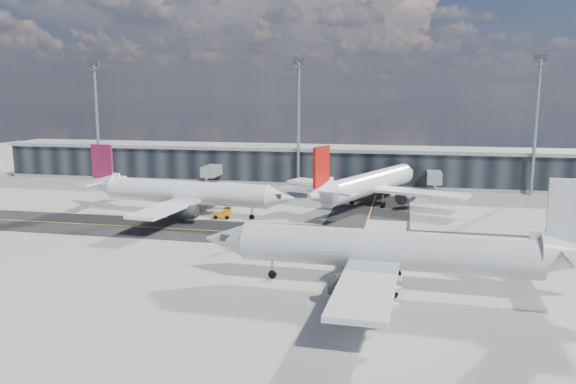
# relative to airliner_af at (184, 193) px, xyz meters

# --- Properties ---
(ground) EXTENTS (300.00, 300.00, 0.00)m
(ground) POSITION_rel_airliner_af_xyz_m (13.90, -14.24, -3.96)
(ground) COLOR gray
(ground) RESTS_ON ground
(taxiway_lanes) EXTENTS (180.00, 63.00, 0.03)m
(taxiway_lanes) POSITION_rel_airliner_af_xyz_m (17.82, -3.50, -3.95)
(taxiway_lanes) COLOR black
(taxiway_lanes) RESTS_ON ground
(terminal_concourse) EXTENTS (152.00, 19.80, 8.80)m
(terminal_concourse) POSITION_rel_airliner_af_xyz_m (13.95, 40.69, 0.13)
(terminal_concourse) COLOR black
(terminal_concourse) RESTS_ON ground
(floodlight_masts) EXTENTS (102.50, 0.70, 28.90)m
(floodlight_masts) POSITION_rel_airliner_af_xyz_m (13.90, 33.76, 11.65)
(floodlight_masts) COLOR gray
(floodlight_masts) RESTS_ON ground
(airliner_af) EXTENTS (40.48, 34.57, 11.98)m
(airliner_af) POSITION_rel_airliner_af_xyz_m (0.00, 0.00, 0.00)
(airliner_af) COLOR white
(airliner_af) RESTS_ON ground
(airliner_redtail) EXTENTS (35.59, 41.14, 12.69)m
(airliner_redtail) POSITION_rel_airliner_af_xyz_m (31.12, 14.71, 0.23)
(airliner_redtail) COLOR white
(airliner_redtail) RESTS_ON ground
(airliner_near) EXTENTS (42.80, 36.44, 12.70)m
(airliner_near) POSITION_rel_airliner_af_xyz_m (36.75, -31.07, 0.24)
(airliner_near) COLOR silver
(airliner_near) RESTS_ON ground
(baggage_tug) EXTENTS (3.16, 1.85, 1.89)m
(baggage_tug) POSITION_rel_airliner_af_xyz_m (7.77, -1.62, -3.01)
(baggage_tug) COLOR orange
(baggage_tug) RESTS_ON ground
(service_van) EXTENTS (4.61, 5.97, 1.51)m
(service_van) POSITION_rel_airliner_af_xyz_m (31.20, 29.76, -3.21)
(service_van) COLOR white
(service_van) RESTS_ON ground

